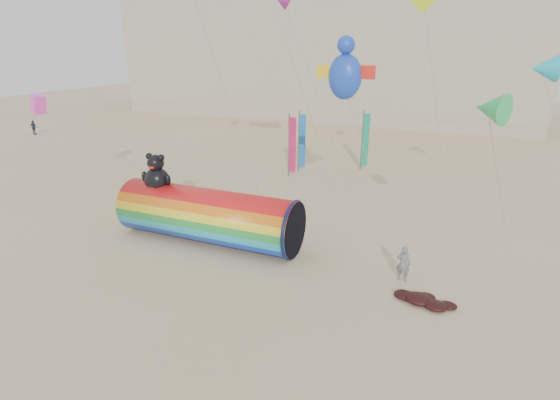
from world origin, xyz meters
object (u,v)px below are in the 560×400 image
at_px(windsock_assembly, 208,214).
at_px(kite_handler, 403,263).
at_px(fabric_bundle, 423,300).
at_px(hotel_building, 321,45).

distance_m(windsock_assembly, kite_handler, 10.64).
bearing_deg(fabric_bundle, kite_handler, 124.20).
bearing_deg(windsock_assembly, kite_handler, -1.10).
bearing_deg(fabric_bundle, windsock_assembly, 170.94).
height_order(hotel_building, windsock_assembly, hotel_building).
bearing_deg(hotel_building, windsock_assembly, -79.10).
bearing_deg(fabric_bundle, hotel_building, 113.28).
height_order(windsock_assembly, fabric_bundle, windsock_assembly).
bearing_deg(windsock_assembly, fabric_bundle, -9.06).
bearing_deg(hotel_building, kite_handler, -67.16).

